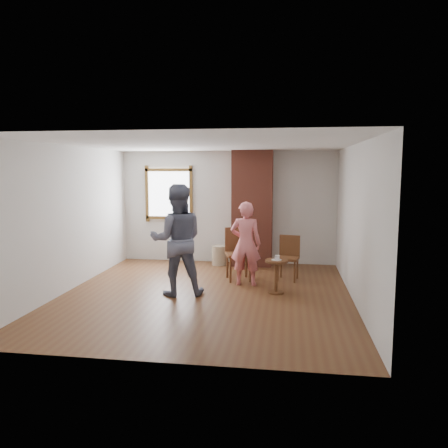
{
  "coord_description": "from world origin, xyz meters",
  "views": [
    {
      "loc": [
        1.39,
        -7.31,
        2.18
      ],
      "look_at": [
        0.2,
        0.8,
        1.15
      ],
      "focal_mm": 35.0,
      "sensor_mm": 36.0,
      "label": 1
    }
  ],
  "objects": [
    {
      "name": "ground",
      "position": [
        0.0,
        0.0,
        0.0
      ],
      "size": [
        5.5,
        5.5,
        0.0
      ],
      "primitive_type": "plane",
      "color": "brown",
      "rests_on": "ground"
    },
    {
      "name": "room_shell",
      "position": [
        -0.06,
        0.61,
        1.81
      ],
      "size": [
        5.04,
        5.52,
        2.62
      ],
      "color": "silver",
      "rests_on": "ground"
    },
    {
      "name": "brick_chimney",
      "position": [
        0.6,
        2.5,
        1.3
      ],
      "size": [
        0.9,
        0.5,
        2.6
      ],
      "primitive_type": "cube",
      "color": "#984836",
      "rests_on": "ground"
    },
    {
      "name": "stoneware_crock",
      "position": [
        -0.14,
        2.4,
        0.22
      ],
      "size": [
        0.37,
        0.37,
        0.44
      ],
      "primitive_type": "cylinder",
      "rotation": [
        0.0,
        0.0,
        -0.08
      ],
      "color": "tan",
      "rests_on": "ground"
    },
    {
      "name": "dark_pot",
      "position": [
        -0.87,
        2.4,
        0.08
      ],
      "size": [
        0.21,
        0.21,
        0.17
      ],
      "primitive_type": "cylinder",
      "rotation": [
        0.0,
        0.0,
        -0.31
      ],
      "color": "black",
      "rests_on": "ground"
    },
    {
      "name": "dining_chair_left",
      "position": [
        0.42,
        1.18,
        0.57
      ],
      "size": [
        0.6,
        0.6,
        1.02
      ],
      "rotation": [
        0.0,
        0.0,
        0.3
      ],
      "color": "brown",
      "rests_on": "ground"
    },
    {
      "name": "dining_chair_right",
      "position": [
        1.43,
        1.29,
        0.49
      ],
      "size": [
        0.47,
        0.47,
        0.87
      ],
      "rotation": [
        0.0,
        0.0,
        -0.18
      ],
      "color": "brown",
      "rests_on": "ground"
    },
    {
      "name": "side_table",
      "position": [
        1.21,
        0.26,
        0.4
      ],
      "size": [
        0.4,
        0.4,
        0.6
      ],
      "color": "brown",
      "rests_on": "ground"
    },
    {
      "name": "cake_plate",
      "position": [
        1.21,
        0.26,
        0.6
      ],
      "size": [
        0.18,
        0.18,
        0.01
      ],
      "primitive_type": "cylinder",
      "color": "white",
      "rests_on": "side_table"
    },
    {
      "name": "cake_slice",
      "position": [
        1.22,
        0.26,
        0.64
      ],
      "size": [
        0.08,
        0.07,
        0.06
      ],
      "primitive_type": "cube",
      "color": "white",
      "rests_on": "cake_plate"
    },
    {
      "name": "man",
      "position": [
        -0.49,
        -0.06,
        0.97
      ],
      "size": [
        1.1,
        0.95,
        1.93
      ],
      "primitive_type": "imported",
      "rotation": [
        0.0,
        0.0,
        3.41
      ],
      "color": "#141B38",
      "rests_on": "ground"
    },
    {
      "name": "person_pink",
      "position": [
        0.62,
        0.74,
        0.79
      ],
      "size": [
        0.58,
        0.39,
        1.59
      ],
      "primitive_type": "imported",
      "rotation": [
        0.0,
        0.0,
        3.13
      ],
      "color": "#E77377",
      "rests_on": "ground"
    }
  ]
}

